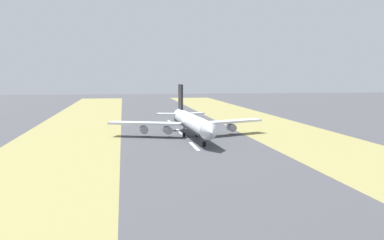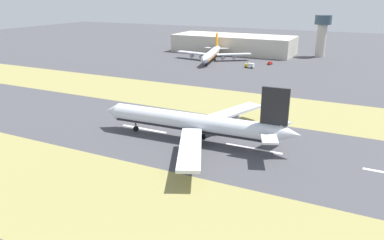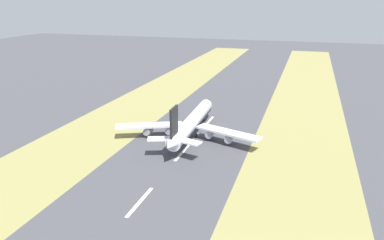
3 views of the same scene
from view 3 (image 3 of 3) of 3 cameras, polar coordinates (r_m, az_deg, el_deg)
The scene contains 7 objects.
ground_plane at distance 168.59m, azimuth 0.88°, elevation -2.21°, with size 800.00×800.00×0.00m, color #424247.
grass_median_west at distance 185.70m, azimuth -12.55°, elevation -0.71°, with size 40.00×600.00×0.01m, color olive.
grass_median_east at distance 162.51m, azimuth 16.30°, elevation -3.77°, with size 40.00×600.00×0.01m, color olive.
centreline_dash_near at distance 116.66m, azimuth -7.94°, elevation -12.23°, with size 1.20×18.00×0.01m, color silver.
centreline_dash_mid at distance 149.77m, azimuth -1.45°, elevation -4.91°, with size 1.20×18.00×0.01m, color silver.
centreline_dash_far at distance 185.62m, azimuth 2.53°, elevation -0.28°, with size 1.20×18.00×0.01m, color silver.
airplane_main_jet at distance 164.35m, azimuth -0.17°, elevation -0.52°, with size 64.08×67.17×20.20m.
Camera 3 is at (44.85, -151.54, 58.70)m, focal length 35.00 mm.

